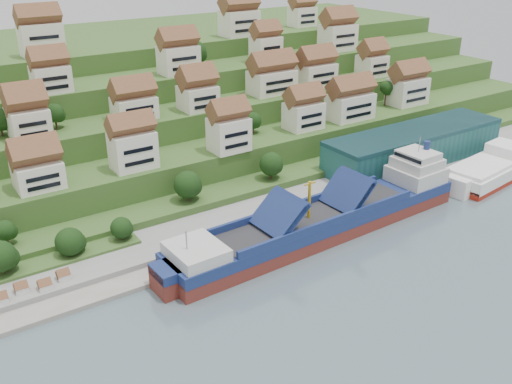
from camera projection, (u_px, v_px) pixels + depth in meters
ground at (312, 238)px, 132.39m from camera, size 300.00×300.00×0.00m
quay at (335, 191)px, 153.40m from camera, size 180.00×14.00×2.20m
pebble_beach at (44, 291)px, 111.90m from camera, size 45.00×20.00×1.00m
hillside at (133, 96)px, 206.27m from camera, size 260.00×128.00×31.00m
hillside_village at (198, 84)px, 169.02m from camera, size 159.37×65.00×29.40m
hillside_trees at (173, 139)px, 149.74m from camera, size 134.82×62.38×31.01m
warehouse at (414, 145)px, 168.59m from camera, size 60.00×15.00×10.00m
flagpole at (344, 179)px, 146.27m from camera, size 1.28×0.16×8.00m
beach_huts at (34, 290)px, 109.28m from camera, size 14.40×3.70×2.20m
cargo_ship at (328, 220)px, 133.44m from camera, size 79.12×14.73×17.48m
second_ship at (492, 169)px, 163.07m from camera, size 34.11×16.26×9.52m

